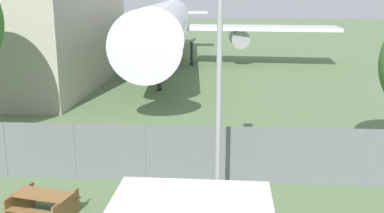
{
  "coord_description": "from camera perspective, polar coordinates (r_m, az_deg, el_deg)",
  "views": [
    {
      "loc": [
        2.65,
        -4.05,
        6.49
      ],
      "look_at": [
        1.48,
        13.76,
        2.0
      ],
      "focal_mm": 42.0,
      "sensor_mm": 36.0,
      "label": 1
    }
  ],
  "objects": [
    {
      "name": "light_mast",
      "position": [
        12.73,
        3.54,
        8.93
      ],
      "size": [
        0.44,
        0.44,
        8.9
      ],
      "color": "#99999E",
      "rests_on": "ground"
    },
    {
      "name": "airplane",
      "position": [
        40.84,
        -3.2,
        10.53
      ],
      "size": [
        31.51,
        38.88,
        11.32
      ],
      "rotation": [
        0.0,
        0.0,
        -1.51
      ],
      "color": "white",
      "rests_on": "ground"
    },
    {
      "name": "perimeter_fence",
      "position": [
        16.01,
        -6.04,
        -5.89
      ],
      "size": [
        56.07,
        0.07,
        2.07
      ],
      "color": "slate",
      "rests_on": "ground"
    },
    {
      "name": "picnic_bench_open_grass",
      "position": [
        14.34,
        -18.45,
        -11.47
      ],
      "size": [
        2.04,
        1.75,
        0.76
      ],
      "rotation": [
        0.0,
        0.0,
        -0.21
      ],
      "color": "brown",
      "rests_on": "ground"
    }
  ]
}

